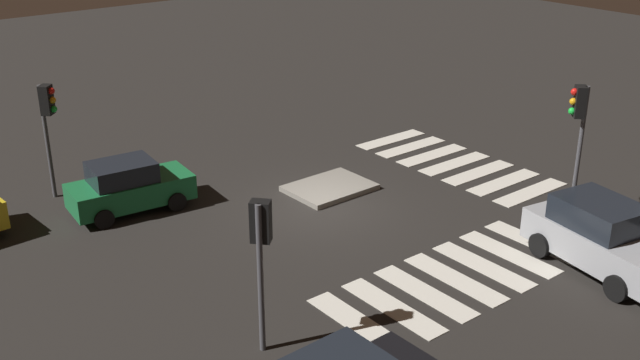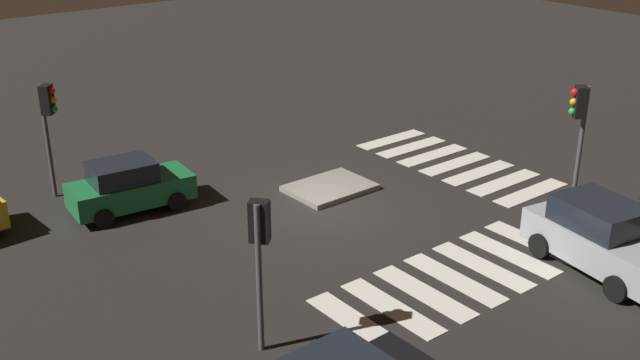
# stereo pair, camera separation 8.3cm
# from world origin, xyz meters

# --- Properties ---
(ground_plane) EXTENTS (80.00, 80.00, 0.00)m
(ground_plane) POSITION_xyz_m (0.00, 0.00, 0.00)
(ground_plane) COLOR black
(traffic_island) EXTENTS (2.81, 2.13, 0.18)m
(traffic_island) POSITION_xyz_m (1.20, 0.97, 0.09)
(traffic_island) COLOR gray
(traffic_island) RESTS_ON ground
(car_silver) EXTENTS (2.63, 4.63, 1.93)m
(car_silver) POSITION_xyz_m (3.56, -7.86, 0.95)
(car_silver) COLOR #9EA0A5
(car_silver) RESTS_ON ground
(car_green) EXTENTS (4.01, 2.12, 1.69)m
(car_green) POSITION_xyz_m (-4.86, 3.68, 0.83)
(car_green) COLOR #196B38
(car_green) RESTS_ON ground
(traffic_light_east) EXTENTS (0.53, 0.54, 4.23)m
(traffic_light_east) POSITION_xyz_m (5.81, -5.27, 3.21)
(traffic_light_east) COLOR #47474C
(traffic_light_east) RESTS_ON ground
(traffic_light_south) EXTENTS (0.53, 0.54, 3.65)m
(traffic_light_south) POSITION_xyz_m (-5.75, -5.16, 2.77)
(traffic_light_south) COLOR #47474C
(traffic_light_south) RESTS_ON ground
(traffic_light_west) EXTENTS (0.54, 0.54, 3.86)m
(traffic_light_west) POSITION_xyz_m (-6.27, 6.19, 2.93)
(traffic_light_west) COLOR #47474C
(traffic_light_west) RESTS_ON ground
(crosswalk_near) EXTENTS (7.60, 3.20, 0.02)m
(crosswalk_near) POSITION_xyz_m (0.00, -5.83, 0.01)
(crosswalk_near) COLOR silver
(crosswalk_near) RESTS_ON ground
(crosswalk_side) EXTENTS (3.20, 7.60, 0.02)m
(crosswalk_side) POSITION_xyz_m (6.42, 0.00, 0.01)
(crosswalk_side) COLOR silver
(crosswalk_side) RESTS_ON ground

